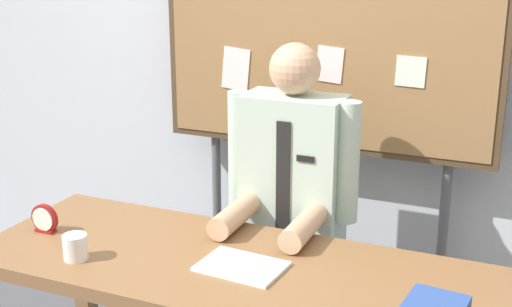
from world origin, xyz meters
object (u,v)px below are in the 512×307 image
object	(u,v)px
person	(291,229)
open_notebook	(242,266)
coffee_mug	(75,247)
bulletin_board	(326,19)
desk_clock	(45,220)
desk	(237,288)

from	to	relation	value
person	open_notebook	world-z (taller)	person
coffee_mug	bulletin_board	bearing A→B (deg)	64.26
bulletin_board	desk_clock	world-z (taller)	bulletin_board
open_notebook	desk	bearing A→B (deg)	142.32
person	desk_clock	world-z (taller)	person
desk	open_notebook	size ratio (longest dim) A/B	6.64
desk	bulletin_board	distance (m)	1.23
desk	coffee_mug	distance (m)	0.58
person	desk	bearing A→B (deg)	-90.00
desk	open_notebook	world-z (taller)	open_notebook
bulletin_board	desk_clock	distance (m)	1.41
coffee_mug	desk	bearing A→B (deg)	19.20
open_notebook	bulletin_board	bearing A→B (deg)	91.59
bulletin_board	open_notebook	bearing A→B (deg)	-88.41
coffee_mug	desk_clock	bearing A→B (deg)	149.97
desk	person	distance (m)	0.53
open_notebook	desk_clock	distance (m)	0.81
person	open_notebook	xyz separation A→B (m)	(0.03, -0.55, 0.08)
desk_clock	coffee_mug	bearing A→B (deg)	-30.03
desk	desk_clock	xyz separation A→B (m)	(-0.78, -0.04, 0.14)
open_notebook	coffee_mug	distance (m)	0.58
desk	desk_clock	bearing A→B (deg)	-177.15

